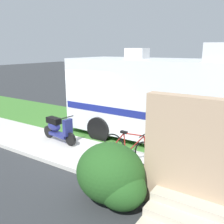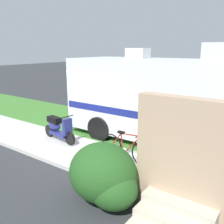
{
  "view_description": "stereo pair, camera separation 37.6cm",
  "coord_description": "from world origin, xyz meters",
  "px_view_note": "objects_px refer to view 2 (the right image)",
  "views": [
    {
      "loc": [
        5.73,
        -6.72,
        3.25
      ],
      "look_at": [
        1.19,
        0.3,
        1.1
      ],
      "focal_mm": 39.85,
      "sensor_mm": 36.0,
      "label": 1
    },
    {
      "loc": [
        6.04,
        -6.5,
        3.25
      ],
      "look_at": [
        1.19,
        0.3,
        1.1
      ],
      "focal_mm": 39.85,
      "sensor_mm": 36.0,
      "label": 2
    }
  ],
  "objects_px": {
    "motorhome_rv": "(165,98)",
    "bottle_green": "(174,175)",
    "scooter": "(58,127)",
    "pickup_truck_near": "(195,97)",
    "bicycle": "(127,149)"
  },
  "relations": [
    {
      "from": "pickup_truck_near",
      "to": "scooter",
      "type": "bearing_deg",
      "value": -112.41
    },
    {
      "from": "bicycle",
      "to": "bottle_green",
      "type": "height_order",
      "value": "bicycle"
    },
    {
      "from": "scooter",
      "to": "bottle_green",
      "type": "xyz_separation_m",
      "value": [
        4.35,
        -0.24,
        -0.33
      ]
    },
    {
      "from": "motorhome_rv",
      "to": "scooter",
      "type": "distance_m",
      "value": 3.84
    },
    {
      "from": "scooter",
      "to": "pickup_truck_near",
      "type": "xyz_separation_m",
      "value": [
        2.67,
        6.48,
        0.36
      ]
    },
    {
      "from": "bicycle",
      "to": "pickup_truck_near",
      "type": "bearing_deg",
      "value": 91.7
    },
    {
      "from": "scooter",
      "to": "pickup_truck_near",
      "type": "height_order",
      "value": "pickup_truck_near"
    },
    {
      "from": "motorhome_rv",
      "to": "bicycle",
      "type": "relative_size",
      "value": 3.73
    },
    {
      "from": "pickup_truck_near",
      "to": "bottle_green",
      "type": "relative_size",
      "value": 17.37
    },
    {
      "from": "motorhome_rv",
      "to": "bottle_green",
      "type": "distance_m",
      "value": 3.14
    },
    {
      "from": "motorhome_rv",
      "to": "bottle_green",
      "type": "relative_size",
      "value": 22.2
    },
    {
      "from": "motorhome_rv",
      "to": "bicycle",
      "type": "distance_m",
      "value": 2.55
    },
    {
      "from": "motorhome_rv",
      "to": "pickup_truck_near",
      "type": "xyz_separation_m",
      "value": [
        -0.28,
        4.26,
        -0.68
      ]
    },
    {
      "from": "scooter",
      "to": "bicycle",
      "type": "height_order",
      "value": "scooter"
    },
    {
      "from": "pickup_truck_near",
      "to": "bottle_green",
      "type": "distance_m",
      "value": 6.96
    }
  ]
}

